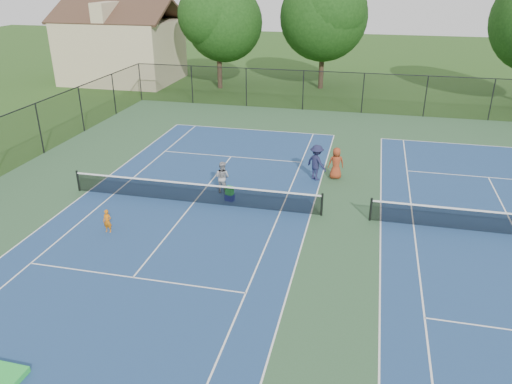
% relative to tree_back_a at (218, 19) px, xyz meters
% --- Properties ---
extents(ground, '(140.00, 140.00, 0.00)m').
position_rel_tree_back_a_xyz_m(ground, '(13.00, -24.00, -6.04)').
color(ground, '#234716').
rests_on(ground, ground).
extents(court_pad, '(36.00, 36.00, 0.01)m').
position_rel_tree_back_a_xyz_m(court_pad, '(13.00, -24.00, -6.03)').
color(court_pad, '#305532').
rests_on(court_pad, ground).
extents(tennis_court_left, '(12.00, 23.83, 1.07)m').
position_rel_tree_back_a_xyz_m(tennis_court_left, '(6.00, -24.00, -5.94)').
color(tennis_court_left, navy).
rests_on(tennis_court_left, ground).
extents(perimeter_fence, '(36.08, 36.08, 3.02)m').
position_rel_tree_back_a_xyz_m(perimeter_fence, '(13.00, -24.00, -4.44)').
color(perimeter_fence, black).
rests_on(perimeter_fence, ground).
extents(tree_back_a, '(6.80, 6.80, 9.15)m').
position_rel_tree_back_a_xyz_m(tree_back_a, '(0.00, 0.00, 0.00)').
color(tree_back_a, '#2D2116').
rests_on(tree_back_a, ground).
extents(tree_back_b, '(7.60, 7.60, 10.03)m').
position_rel_tree_back_a_xyz_m(tree_back_b, '(9.00, 2.00, 0.56)').
color(tree_back_b, '#2D2116').
rests_on(tree_back_b, ground).
extents(clapboard_house, '(10.80, 8.10, 7.65)m').
position_rel_tree_back_a_xyz_m(clapboard_house, '(-10.00, 1.00, -2.95)').
color(clapboard_house, tan).
rests_on(clapboard_house, ground).
extents(child_player, '(0.37, 0.24, 1.01)m').
position_rel_tree_back_a_xyz_m(child_player, '(3.51, -27.52, -5.53)').
color(child_player, '#CD660D').
rests_on(child_player, ground).
extents(instructor, '(0.90, 0.78, 1.59)m').
position_rel_tree_back_a_xyz_m(instructor, '(6.97, -22.56, -5.24)').
color(instructor, '#9A999C').
rests_on(instructor, ground).
extents(bystander_b, '(1.39, 1.29, 1.88)m').
position_rel_tree_back_a_xyz_m(bystander_b, '(11.21, -19.90, -5.10)').
color(bystander_b, '#1C1E3E').
rests_on(bystander_b, ground).
extents(bystander_c, '(0.92, 0.71, 1.67)m').
position_rel_tree_back_a_xyz_m(bystander_c, '(12.18, -19.50, -5.21)').
color(bystander_c, maroon).
rests_on(bystander_c, ground).
extents(ball_crate, '(0.46, 0.37, 0.32)m').
position_rel_tree_back_a_xyz_m(ball_crate, '(7.57, -23.41, -5.88)').
color(ball_crate, navy).
rests_on(ball_crate, ground).
extents(ball_hopper, '(0.41, 0.36, 0.39)m').
position_rel_tree_back_a_xyz_m(ball_hopper, '(7.57, -23.41, -5.53)').
color(ball_hopper, green).
rests_on(ball_hopper, ball_crate).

